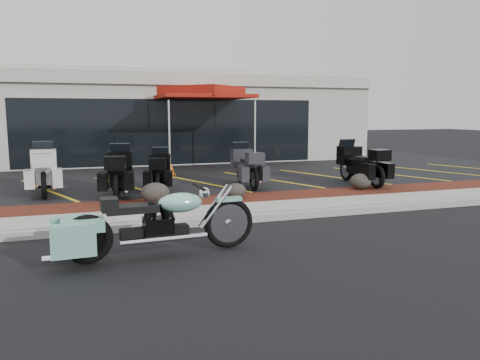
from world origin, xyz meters
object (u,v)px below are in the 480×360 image
object	(u,v)px
popup_canopy	(202,94)
hero_cruiser	(229,216)
touring_white	(44,165)
traffic_cone	(171,169)

from	to	relation	value
popup_canopy	hero_cruiser	bearing A→B (deg)	-123.23
hero_cruiser	touring_white	bearing A→B (deg)	113.65
hero_cruiser	touring_white	size ratio (longest dim) A/B	1.39
traffic_cone	popup_canopy	xyz separation A→B (m)	(1.53, 1.55, 2.61)
hero_cruiser	popup_canopy	xyz separation A→B (m)	(2.03, 10.13, 2.40)
popup_canopy	traffic_cone	bearing A→B (deg)	-156.49
touring_white	traffic_cone	world-z (taller)	touring_white
traffic_cone	popup_canopy	world-z (taller)	popup_canopy
popup_canopy	touring_white	bearing A→B (deg)	-169.18
hero_cruiser	traffic_cone	distance (m)	8.59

